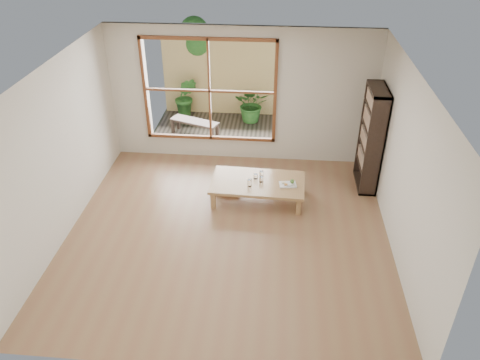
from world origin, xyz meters
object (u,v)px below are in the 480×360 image
object	(u,v)px
food_tray	(289,184)
garden_bench	(195,123)
low_table	(258,184)
bookshelf	(371,139)

from	to	relation	value
food_tray	garden_bench	size ratio (longest dim) A/B	0.28
low_table	food_tray	bearing A→B (deg)	-4.12
food_tray	garden_bench	bearing A→B (deg)	123.00
bookshelf	food_tray	size ratio (longest dim) A/B	5.97
food_tray	garden_bench	xyz separation A→B (m)	(-2.03, 2.38, -0.07)
low_table	bookshelf	distance (m)	2.12
low_table	bookshelf	xyz separation A→B (m)	(1.92, 0.65, 0.62)
food_tray	bookshelf	bearing A→B (deg)	19.63
low_table	bookshelf	size ratio (longest dim) A/B	0.88
low_table	garden_bench	bearing A→B (deg)	125.25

